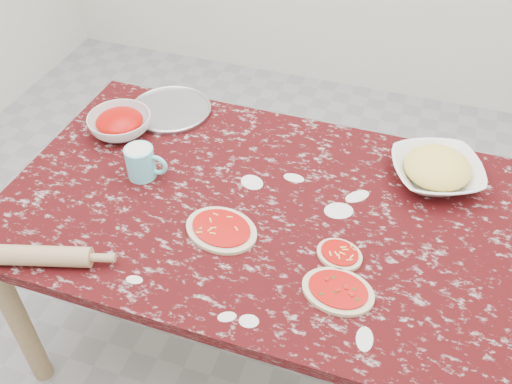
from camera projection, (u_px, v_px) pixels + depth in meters
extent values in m
plane|color=gray|center=(256.00, 336.00, 2.30)|extent=(4.00, 4.00, 0.00)
cube|color=#35080A|center=(256.00, 208.00, 1.80)|extent=(1.60, 1.00, 0.04)
cube|color=#9D8059|center=(256.00, 221.00, 1.84)|extent=(1.50, 0.90, 0.08)
cylinder|color=#9D8059|center=(18.00, 320.00, 1.93)|extent=(0.07, 0.07, 0.71)
cylinder|color=#9D8059|center=(134.00, 169.00, 2.52)|extent=(0.07, 0.07, 0.71)
cylinder|color=#9D8059|center=(468.00, 248.00, 2.18)|extent=(0.07, 0.07, 0.71)
cylinder|color=#B2B2B7|center=(171.00, 110.00, 2.16)|extent=(0.36, 0.36, 0.01)
imported|color=white|center=(120.00, 124.00, 2.04)|extent=(0.28, 0.28, 0.07)
imported|color=white|center=(436.00, 172.00, 1.85)|extent=(0.37, 0.37, 0.07)
cylinder|color=#6BD8E5|center=(140.00, 162.00, 1.85)|extent=(0.10, 0.10, 0.11)
torus|color=#6BD8E5|center=(156.00, 165.00, 1.84)|extent=(0.08, 0.02, 0.08)
cylinder|color=silver|center=(139.00, 153.00, 1.82)|extent=(0.08, 0.08, 0.01)
ellipsoid|color=beige|center=(221.00, 230.00, 1.69)|extent=(0.26, 0.22, 0.01)
ellipsoid|color=red|center=(221.00, 228.00, 1.69)|extent=(0.21, 0.18, 0.00)
ellipsoid|color=beige|center=(339.00, 255.00, 1.62)|extent=(0.16, 0.15, 0.01)
ellipsoid|color=red|center=(340.00, 253.00, 1.62)|extent=(0.13, 0.12, 0.00)
ellipsoid|color=beige|center=(338.00, 291.00, 1.53)|extent=(0.21, 0.17, 0.01)
ellipsoid|color=red|center=(338.00, 289.00, 1.52)|extent=(0.18, 0.14, 0.00)
cylinder|color=tan|center=(40.00, 256.00, 1.59)|extent=(0.30, 0.14, 0.06)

